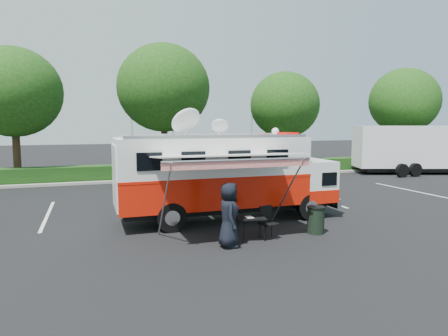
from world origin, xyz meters
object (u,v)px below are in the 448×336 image
(folding_table, at_px, (251,219))
(trash_bin, at_px, (316,220))
(command_truck, at_px, (227,175))
(semi_trailer, at_px, (434,148))

(folding_table, xyz_separation_m, trash_bin, (2.31, 0.07, -0.23))
(command_truck, relative_size, folding_table, 8.63)
(trash_bin, relative_size, semi_trailer, 0.08)
(command_truck, distance_m, semi_trailer, 20.56)
(command_truck, bearing_deg, trash_bin, -50.93)
(trash_bin, bearing_deg, command_truck, 129.07)
(command_truck, relative_size, semi_trailer, 0.73)
(command_truck, relative_size, trash_bin, 9.27)
(folding_table, bearing_deg, trash_bin, 1.69)
(trash_bin, distance_m, semi_trailer, 20.00)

